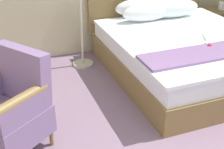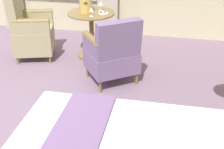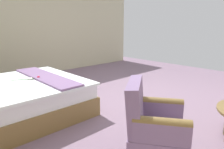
# 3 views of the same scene
# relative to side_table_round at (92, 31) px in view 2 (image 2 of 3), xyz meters

# --- Properties ---
(side_table_round) EXTENTS (0.69, 0.69, 0.69)m
(side_table_round) POSITION_rel_side_table_round_xyz_m (0.00, 0.00, 0.00)
(side_table_round) COLOR brown
(side_table_round) RESTS_ON ground
(champagne_bucket) EXTENTS (0.19, 0.19, 0.49)m
(champagne_bucket) POSITION_rel_side_table_round_xyz_m (-0.01, -0.08, 0.44)
(champagne_bucket) COLOR tan
(champagne_bucket) RESTS_ON side_table_round
(wine_glass_near_bucket) EXTENTS (0.06, 0.06, 0.13)m
(wine_glass_near_bucket) POSITION_rel_side_table_round_xyz_m (0.18, 0.05, 0.38)
(wine_glass_near_bucket) COLOR white
(wine_glass_near_bucket) RESTS_ON side_table_round
(wine_glass_near_edge) EXTENTS (0.07, 0.07, 0.14)m
(wine_glass_near_edge) POSITION_rel_side_table_round_xyz_m (-0.12, 0.12, 0.39)
(wine_glass_near_edge) COLOR white
(wine_glass_near_edge) RESTS_ON side_table_round
(snack_plate) EXTENTS (0.15, 0.15, 0.04)m
(snack_plate) POSITION_rel_side_table_round_xyz_m (0.02, 0.19, 0.29)
(snack_plate) COLOR white
(snack_plate) RESTS_ON side_table_round
(armchair_by_window) EXTENTS (0.80, 0.80, 0.89)m
(armchair_by_window) POSITION_rel_side_table_round_xyz_m (0.77, 0.48, 0.01)
(armchair_by_window) COLOR brown
(armchair_by_window) RESTS_ON ground
(armchair_facing_bed) EXTENTS (0.70, 0.71, 0.98)m
(armchair_facing_bed) POSITION_rel_side_table_round_xyz_m (0.22, -0.89, 0.01)
(armchair_facing_bed) COLOR brown
(armchair_facing_bed) RESTS_ON ground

